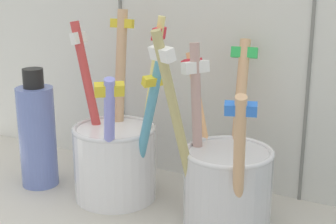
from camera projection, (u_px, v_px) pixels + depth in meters
The scene contains 3 objects.
toothbrush_cup_left at pixel (116, 155), 51.81cm from camera, with size 12.43×10.33×18.78cm.
toothbrush_cup_right at pixel (226, 179), 46.28cm from camera, with size 10.80×14.12×18.32cm.
soap_bottle at pixel (37, 134), 54.53cm from camera, with size 3.90×3.90×12.79cm.
Camera 1 is at (21.97, -37.40, 25.25)cm, focal length 54.96 mm.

